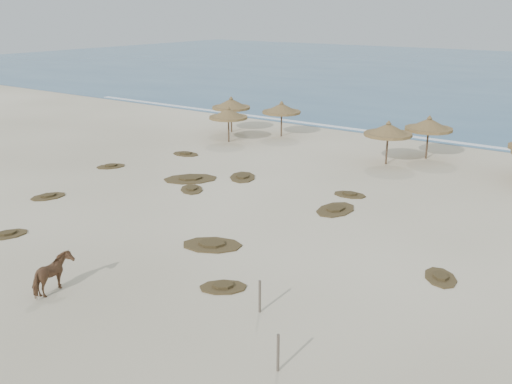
% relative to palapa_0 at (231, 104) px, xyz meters
% --- Properties ---
extents(ground, '(160.00, 160.00, 0.00)m').
position_rel_palapa_0_xyz_m(ground, '(12.18, -19.40, -2.22)').
color(ground, '#F5E6C9').
rests_on(ground, ground).
extents(foam_line, '(70.00, 0.60, 0.01)m').
position_rel_palapa_0_xyz_m(foam_line, '(12.18, 6.60, -2.21)').
color(foam_line, white).
rests_on(foam_line, ground).
extents(palapa_0, '(3.73, 3.73, 2.86)m').
position_rel_palapa_0_xyz_m(palapa_0, '(0.00, 0.00, 0.00)').
color(palapa_0, '#4F3C28').
rests_on(palapa_0, ground).
extents(palapa_1, '(3.47, 3.47, 2.68)m').
position_rel_palapa_0_xyz_m(palapa_1, '(2.01, -2.92, -0.14)').
color(palapa_1, '#4F3C28').
rests_on(palapa_1, ground).
extents(palapa_2, '(3.06, 3.06, 2.76)m').
position_rel_palapa_0_xyz_m(palapa_2, '(4.16, 0.93, -0.08)').
color(palapa_2, '#4F3C28').
rests_on(palapa_2, ground).
extents(palapa_3, '(3.40, 3.40, 2.83)m').
position_rel_palapa_0_xyz_m(palapa_3, '(14.08, -2.09, -0.03)').
color(palapa_3, '#4F3C28').
rests_on(palapa_3, ground).
extents(palapa_4, '(3.41, 3.41, 2.89)m').
position_rel_palapa_0_xyz_m(palapa_4, '(15.67, 0.76, 0.03)').
color(palapa_4, '#4F3C28').
rests_on(palapa_4, ground).
extents(horse, '(1.09, 1.74, 1.37)m').
position_rel_palapa_0_xyz_m(horse, '(11.53, -25.00, -1.53)').
color(horse, brown).
rests_on(horse, ground).
extents(fence_post_near, '(0.10, 0.10, 1.14)m').
position_rel_palapa_0_xyz_m(fence_post_near, '(18.18, -21.93, -1.65)').
color(fence_post_near, brown).
rests_on(fence_post_near, ground).
extents(fence_post_far, '(0.09, 0.09, 1.15)m').
position_rel_palapa_0_xyz_m(fence_post_far, '(20.41, -24.24, -1.64)').
color(fence_post_far, brown).
rests_on(fence_post_far, ground).
extents(scrub_0, '(1.70, 2.11, 0.16)m').
position_rel_palapa_0_xyz_m(scrub_0, '(2.26, -18.67, -2.17)').
color(scrub_0, brown).
rests_on(scrub_0, ground).
extents(scrub_1, '(3.64, 3.63, 0.16)m').
position_rel_palapa_0_xyz_m(scrub_1, '(6.19, -11.89, -2.17)').
color(scrub_1, brown).
rests_on(scrub_1, ground).
extents(scrub_2, '(2.17, 2.14, 0.16)m').
position_rel_palapa_0_xyz_m(scrub_2, '(7.58, -13.34, -2.17)').
color(scrub_2, brown).
rests_on(scrub_2, ground).
extents(scrub_3, '(1.72, 2.57, 0.16)m').
position_rel_palapa_0_xyz_m(scrub_3, '(15.56, -11.70, -2.17)').
color(scrub_3, brown).
rests_on(scrub_3, ground).
extents(scrub_4, '(1.89, 2.07, 0.16)m').
position_rel_palapa_0_xyz_m(scrub_4, '(22.22, -16.07, -2.17)').
color(scrub_4, brown).
rests_on(scrub_4, ground).
extents(scrub_6, '(2.03, 1.43, 0.16)m').
position_rel_palapa_0_xyz_m(scrub_6, '(1.99, -7.65, -2.17)').
color(scrub_6, brown).
rests_on(scrub_6, ground).
extents(scrub_7, '(1.88, 1.34, 0.16)m').
position_rel_palapa_0_xyz_m(scrub_7, '(15.07, -9.17, -2.17)').
color(scrub_7, brown).
rests_on(scrub_7, ground).
extents(scrub_8, '(1.91, 2.12, 0.16)m').
position_rel_palapa_0_xyz_m(scrub_8, '(0.30, -12.73, -2.17)').
color(scrub_8, brown).
rests_on(scrub_8, ground).
extents(scrub_9, '(3.05, 2.66, 0.16)m').
position_rel_palapa_0_xyz_m(scrub_9, '(13.40, -18.61, -2.17)').
color(scrub_9, brown).
rests_on(scrub_9, ground).
extents(scrub_11, '(1.69, 2.01, 0.16)m').
position_rel_palapa_0_xyz_m(scrub_11, '(5.34, -22.93, -2.17)').
color(scrub_11, brown).
rests_on(scrub_11, ground).
extents(scrub_12, '(2.04, 1.93, 0.16)m').
position_rel_palapa_0_xyz_m(scrub_12, '(16.15, -21.31, -2.17)').
color(scrub_12, brown).
rests_on(scrub_12, ground).
extents(scrub_13, '(2.53, 2.74, 0.16)m').
position_rel_palapa_0_xyz_m(scrub_13, '(8.46, -9.85, -2.17)').
color(scrub_13, brown).
rests_on(scrub_13, ground).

